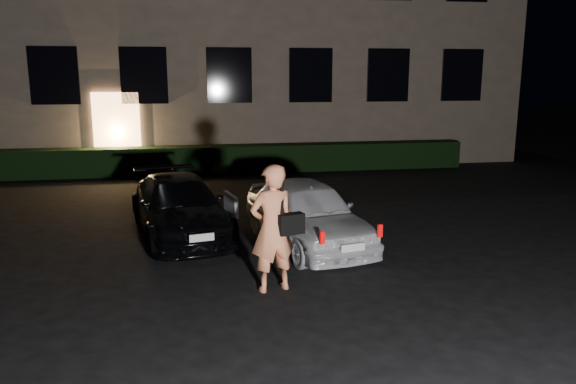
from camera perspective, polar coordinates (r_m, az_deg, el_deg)
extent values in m
plane|color=black|center=(7.78, 0.12, -11.46)|extent=(80.00, 80.00, 0.00)
cube|color=#FFB46C|center=(18.20, -16.96, 5.72)|extent=(1.40, 0.10, 2.50)
cube|color=black|center=(18.40, -22.66, 10.86)|extent=(1.40, 0.10, 1.70)
cube|color=black|center=(18.02, -14.42, 11.39)|extent=(1.40, 0.10, 1.70)
cube|color=black|center=(18.01, -5.97, 11.69)|extent=(1.40, 0.10, 1.70)
cube|color=black|center=(18.37, 2.32, 11.76)|extent=(1.40, 0.10, 1.70)
cube|color=black|center=(19.08, 10.14, 11.59)|extent=(1.40, 0.10, 1.70)
cube|color=black|center=(20.10, 17.27, 11.26)|extent=(1.40, 0.10, 1.70)
cube|color=black|center=(17.77, -5.70, 3.36)|extent=(15.00, 0.70, 0.85)
imported|color=black|center=(11.08, -10.97, -1.44)|extent=(2.27, 4.07, 1.11)
cube|color=white|center=(10.55, -5.82, -1.22)|extent=(0.22, 0.80, 0.37)
cube|color=silver|center=(9.20, -8.76, -4.59)|extent=(0.41, 0.11, 0.12)
imported|color=white|center=(10.20, 1.94, -2.12)|extent=(2.16, 3.77, 1.21)
cube|color=red|center=(8.50, 3.50, -4.67)|extent=(0.08, 0.06, 0.20)
cube|color=red|center=(8.97, 9.33, -3.91)|extent=(0.08, 0.06, 0.20)
cube|color=silver|center=(8.74, 6.61, -5.63)|extent=(0.40, 0.12, 0.12)
imported|color=#FD905F|center=(8.01, -1.60, -3.70)|extent=(0.78, 0.62, 1.86)
cube|color=black|center=(7.98, 0.28, -3.25)|extent=(0.41, 0.27, 0.29)
cube|color=black|center=(7.86, -0.67, -0.33)|extent=(0.06, 0.07, 0.58)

